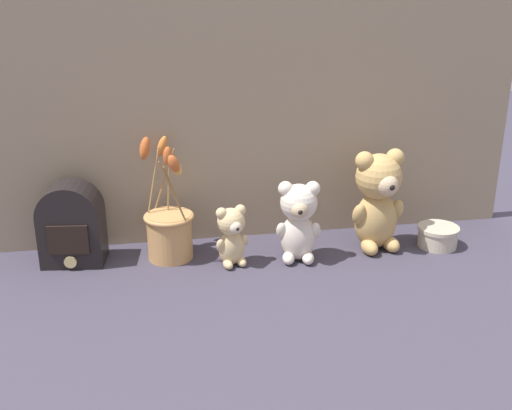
{
  "coord_description": "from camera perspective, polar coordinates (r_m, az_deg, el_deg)",
  "views": [
    {
      "loc": [
        -0.26,
        -1.48,
        0.73
      ],
      "look_at": [
        0.0,
        0.02,
        0.14
      ],
      "focal_mm": 45.0,
      "sensor_mm": 36.0,
      "label": 1
    }
  ],
  "objects": [
    {
      "name": "flower_vase",
      "position": [
        1.66,
        -7.72,
        -2.06
      ],
      "size": [
        0.14,
        0.19,
        0.32
      ],
      "color": "tan",
      "rests_on": "ground"
    },
    {
      "name": "vintage_radio",
      "position": [
        1.68,
        -16.07,
        -1.69
      ],
      "size": [
        0.17,
        0.12,
        0.21
      ],
      "color": "black",
      "rests_on": "ground"
    },
    {
      "name": "teddy_bear_small",
      "position": [
        1.61,
        -2.18,
        -2.66
      ],
      "size": [
        0.09,
        0.08,
        0.16
      ],
      "color": "#DBBC84",
      "rests_on": "ground"
    },
    {
      "name": "backdrop_wall",
      "position": [
        1.71,
        -0.86,
        8.16
      ],
      "size": [
        1.5,
        0.02,
        0.7
      ],
      "color": "gray",
      "rests_on": "ground"
    },
    {
      "name": "teddy_bear_medium",
      "position": [
        1.63,
        3.8,
        -1.32
      ],
      "size": [
        0.12,
        0.11,
        0.21
      ],
      "color": "beige",
      "rests_on": "ground"
    },
    {
      "name": "decorative_tin_tall",
      "position": [
        1.8,
        15.92,
        -2.75
      ],
      "size": [
        0.11,
        0.11,
        0.06
      ],
      "color": "beige",
      "rests_on": "ground"
    },
    {
      "name": "teddy_bear_large",
      "position": [
        1.71,
        10.79,
        0.57
      ],
      "size": [
        0.15,
        0.14,
        0.27
      ],
      "color": "tan",
      "rests_on": "ground"
    },
    {
      "name": "ground_plane",
      "position": [
        1.67,
        0.12,
        -4.88
      ],
      "size": [
        4.0,
        4.0,
        0.0
      ],
      "primitive_type": "plane",
      "color": "#3D3847"
    }
  ]
}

